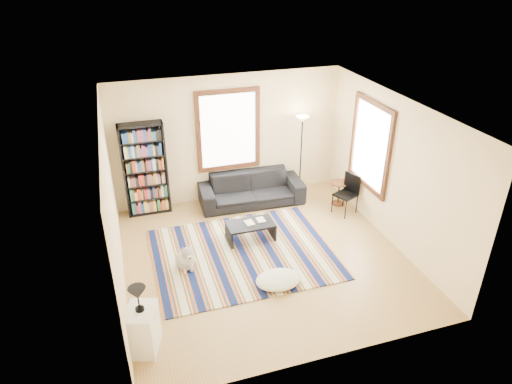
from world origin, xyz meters
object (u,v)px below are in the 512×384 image
object	(u,v)px
floor_lamp	(301,156)
side_table	(339,193)
folding_chair	(345,195)
white_cabinet	(143,329)
bookshelf	(145,170)
coffee_table	(251,231)
floor_cushion	(278,280)
dog	(185,256)
sofa	(251,189)

from	to	relation	value
floor_lamp	side_table	size ratio (longest dim) A/B	3.44
folding_chair	white_cabinet	xyz separation A→B (m)	(-4.45, -2.58, -0.08)
bookshelf	coffee_table	world-z (taller)	bookshelf
floor_lamp	white_cabinet	world-z (taller)	floor_lamp
floor_cushion	dog	bearing A→B (deg)	146.92
floor_lamp	side_table	bearing A→B (deg)	-50.22
folding_chair	dog	distance (m)	3.71
floor_cushion	dog	distance (m)	1.70
floor_cushion	side_table	xyz separation A→B (m)	(2.23, 2.22, 0.17)
sofa	floor_cushion	xyz separation A→B (m)	(-0.41, -2.87, -0.24)
coffee_table	side_table	size ratio (longest dim) A/B	1.67
bookshelf	dog	world-z (taller)	bookshelf
floor_lamp	side_table	distance (m)	1.18
folding_chair	dog	xyz separation A→B (m)	(-3.59, -0.91, -0.16)
sofa	bookshelf	size ratio (longest dim) A/B	1.14
sofa	floor_cushion	distance (m)	2.91
floor_lamp	folding_chair	world-z (taller)	floor_lamp
sofa	dog	distance (m)	2.67
side_table	dog	size ratio (longest dim) A/B	1.01
coffee_table	folding_chair	distance (m)	2.27
white_cabinet	dog	world-z (taller)	white_cabinet
floor_lamp	folding_chair	bearing A→B (deg)	-63.18
floor_cushion	folding_chair	bearing A→B (deg)	40.14
floor_cushion	floor_lamp	world-z (taller)	floor_lamp
bookshelf	floor_lamp	size ratio (longest dim) A/B	1.08
side_table	folding_chair	xyz separation A→B (m)	(-0.05, -0.39, 0.16)
folding_chair	white_cabinet	world-z (taller)	folding_chair
bookshelf	sofa	bearing A→B (deg)	-6.96
sofa	floor_lamp	distance (m)	1.34
bookshelf	coffee_table	xyz separation A→B (m)	(1.76, -1.68, -0.82)
sofa	floor_cushion	world-z (taller)	sofa
coffee_table	floor_cushion	xyz separation A→B (m)	(0.04, -1.45, -0.08)
sofa	bookshelf	world-z (taller)	bookshelf
floor_cushion	side_table	bearing A→B (deg)	44.93
white_cabinet	sofa	bearing A→B (deg)	71.53
side_table	white_cabinet	size ratio (longest dim) A/B	0.77
folding_chair	dog	world-z (taller)	folding_chair
sofa	coffee_table	distance (m)	1.49
sofa	bookshelf	distance (m)	2.33
sofa	white_cabinet	xyz separation A→B (m)	(-2.68, -3.62, 0.02)
floor_cushion	folding_chair	world-z (taller)	folding_chair
sofa	folding_chair	xyz separation A→B (m)	(1.77, -1.03, 0.10)
folding_chair	white_cabinet	size ratio (longest dim) A/B	1.23
floor_lamp	folding_chair	size ratio (longest dim) A/B	2.16
sofa	folding_chair	bearing A→B (deg)	-27.68
bookshelf	floor_cushion	distance (m)	3.73
folding_chair	floor_cushion	bearing A→B (deg)	-163.87
side_table	folding_chair	world-z (taller)	folding_chair
coffee_table	side_table	bearing A→B (deg)	18.64
sofa	white_cabinet	size ratio (longest dim) A/B	3.26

